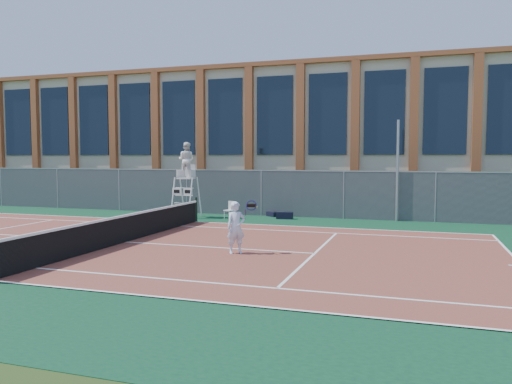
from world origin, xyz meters
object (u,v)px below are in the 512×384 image
(plastic_chair, at_px, (230,209))
(tennis_player, at_px, (236,227))
(umpire_chair, at_px, (186,162))
(steel_pole, at_px, (397,171))

(plastic_chair, xyz_separation_m, tennis_player, (3.17, -7.79, 0.32))
(umpire_chair, bearing_deg, steel_pole, 9.83)
(steel_pole, relative_size, umpire_chair, 1.25)
(umpire_chair, bearing_deg, tennis_player, -55.31)
(steel_pole, bearing_deg, umpire_chair, -170.17)
(steel_pole, xyz_separation_m, umpire_chair, (-9.54, -1.65, 0.37))
(umpire_chair, xyz_separation_m, plastic_chair, (2.18, 0.06, -2.14))
(steel_pole, distance_m, tennis_player, 10.37)
(steel_pole, relative_size, plastic_chair, 5.51)
(plastic_chair, height_order, tennis_player, tennis_player)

